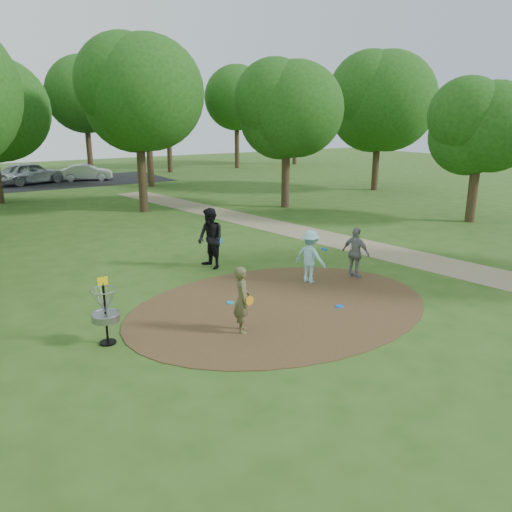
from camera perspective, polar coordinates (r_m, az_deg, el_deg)
ground at (r=13.23m, az=2.87°, el=-5.77°), size 100.00×100.00×0.00m
dirt_clearing at (r=13.22m, az=2.87°, el=-5.73°), size 8.40×8.40×0.02m
footpath at (r=18.86m, az=15.37°, el=0.28°), size 7.55×39.89×0.01m
parking_lot at (r=41.27m, az=-20.20°, el=8.01°), size 14.00×8.00×0.01m
player_observer_with_disc at (r=11.45m, az=-1.58°, el=-5.01°), size 0.59×0.68×1.58m
player_throwing_with_disc at (r=14.95m, az=6.23°, el=-0.07°), size 1.18×1.16×1.59m
player_walking_with_disc at (r=16.31m, az=-5.22°, el=2.00°), size 0.84×1.03×1.99m
player_waiting_with_disc at (r=15.55m, az=11.32°, el=0.34°), size 0.59×1.00×1.60m
disc_ground_cyan at (r=13.41m, az=-2.94°, el=-5.33°), size 0.22×0.22×0.02m
disc_ground_blue at (r=13.32m, az=9.55°, el=-5.69°), size 0.22×0.22×0.02m
car_left at (r=40.66m, az=-24.38°, el=8.65°), size 5.19×3.35×1.64m
car_right at (r=41.39m, az=-18.78°, el=9.03°), size 4.03×2.51×1.25m
disc_golf_basket at (r=11.31m, az=-16.89°, el=-5.52°), size 0.63×0.63×1.54m
tree_ring at (r=21.53m, az=-9.04°, el=16.50°), size 37.90×45.30×8.75m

